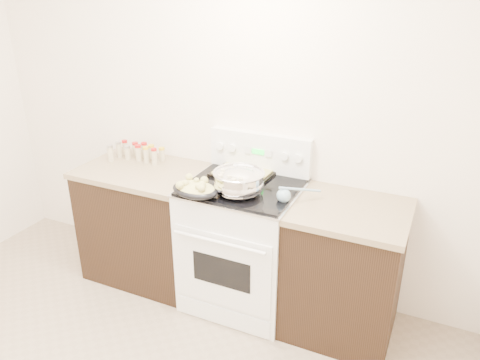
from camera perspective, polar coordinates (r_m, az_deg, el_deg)
The scene contains 10 objects.
room_shell at distance 2.03m, azimuth -26.24°, elevation 5.79°, with size 4.10×3.60×2.75m.
counter_left at distance 3.77m, azimuth -11.18°, elevation -5.05°, with size 0.93×0.67×0.92m.
counter_right at distance 3.21m, azimuth 12.57°, elevation -10.66°, with size 0.73×0.67×0.92m.
kitchen_range at distance 3.38m, azimuth 0.39°, elevation -7.61°, with size 0.78×0.73×1.22m.
mixing_bowl at distance 3.01m, azimuth -0.14°, elevation -0.29°, with size 0.38×0.38×0.20m.
roasting_pan at distance 3.01m, azimuth -5.51°, elevation -1.05°, with size 0.35×0.27×0.12m.
baking_sheet at distance 3.31m, azimuth 0.37°, elevation 0.88°, with size 0.43×0.31×0.06m.
wooden_spoon at distance 3.11m, azimuth 0.41°, elevation -0.86°, with size 0.06×0.28×0.04m.
blue_ladle at distance 2.95m, azimuth 5.54°, elevation -1.83°, with size 0.24×0.22×0.11m.
spice_jars at distance 3.74m, azimuth -12.48°, elevation 3.38°, with size 0.40×0.23×0.13m.
Camera 1 is at (1.54, -1.21, 2.24)m, focal length 35.00 mm.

